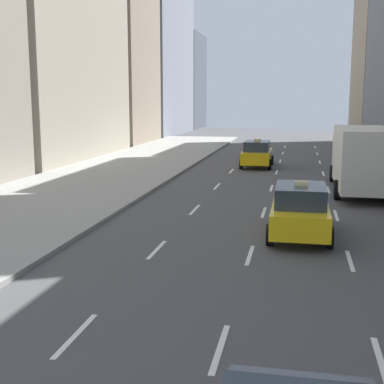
# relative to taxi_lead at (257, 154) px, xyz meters

# --- Properties ---
(sidewalk_left) EXTENTS (8.00, 66.00, 0.15)m
(sidewalk_left) POSITION_rel_taxi_lead_xyz_m (-8.20, -7.42, -0.81)
(sidewalk_left) COLOR gray
(sidewalk_left) RESTS_ON ground
(lane_markings) EXTENTS (5.72, 56.00, 0.01)m
(lane_markings) POSITION_rel_taxi_lead_xyz_m (1.40, -11.42, -0.87)
(lane_markings) COLOR white
(lane_markings) RESTS_ON ground
(taxi_lead) EXTENTS (2.02, 4.40, 1.87)m
(taxi_lead) POSITION_rel_taxi_lead_xyz_m (0.00, 0.00, 0.00)
(taxi_lead) COLOR yellow
(taxi_lead) RESTS_ON ground
(taxi_second) EXTENTS (2.02, 4.40, 1.87)m
(taxi_second) POSITION_rel_taxi_lead_xyz_m (2.80, -17.92, 0.00)
(taxi_second) COLOR yellow
(taxi_second) RESTS_ON ground
(box_truck) EXTENTS (2.58, 8.40, 3.15)m
(box_truck) POSITION_rel_taxi_lead_xyz_m (5.60, -8.81, 0.83)
(box_truck) COLOR silver
(box_truck) RESTS_ON ground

